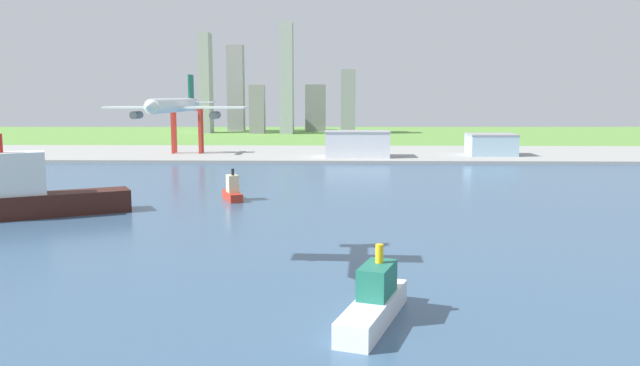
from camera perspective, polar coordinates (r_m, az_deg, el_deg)
The scene contains 11 objects.
ground_plane at distance 338.21m, azimuth -0.76°, elevation -0.49°, with size 2400.00×2400.00×0.00m, color #5C903D.
water_bay at distance 279.03m, azimuth -1.22°, elevation -2.28°, with size 840.00×360.00×0.15m, color #385675.
industrial_pier at distance 526.70m, azimuth 0.01°, elevation 2.66°, with size 840.00×140.00×2.50m, color gray.
airplane_landing at distance 178.01m, azimuth -13.01°, elevation 6.80°, with size 39.65×42.04×12.55m.
cargo_ship at distance 282.98m, azimuth -24.82°, elevation -0.88°, with size 70.17×45.74×34.28m.
ferry_boat at distance 141.11m, azimuth 4.92°, elevation -10.63°, with size 17.99×34.92×16.51m.
tugboat_small at distance 302.23m, azimuth -7.91°, elevation -0.71°, with size 12.85×21.35×15.18m.
port_crane_red at distance 525.63m, azimuth -11.94°, elevation 5.74°, with size 24.53×34.80×40.14m.
warehouse_main at distance 487.58m, azimuth 3.36°, elevation 3.55°, with size 49.45×30.12×19.84m.
warehouse_annex at distance 517.60m, azimuth 15.17°, elevation 3.38°, with size 36.79×29.99×16.99m.
distant_skyline at distance 851.97m, azimuth -4.22°, elevation 8.17°, with size 204.32×82.69×141.38m.
Camera 1 is at (12.54, -34.34, 49.42)m, focal length 35.48 mm.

